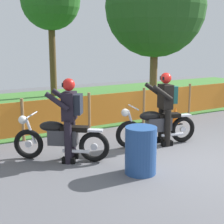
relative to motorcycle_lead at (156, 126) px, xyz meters
The scene contains 11 objects.
ground 1.37m from the motorcycle_lead, 85.67° to the right, with size 24.00×24.00×0.02m, color #5B5B60.
grass_verge 5.71m from the motorcycle_lead, 89.02° to the left, with size 24.00×7.60×0.01m, color #427A33.
barrier_fence 1.89m from the motorcycle_lead, 87.05° to the left, with size 9.04×0.08×1.05m.
tree_near_left 8.50m from the motorcycle_lead, 87.00° to the left, with size 2.46×2.46×5.24m.
tree_near_right 5.77m from the motorcycle_lead, 53.70° to the left, with size 3.57×3.57×5.35m.
motorcycle_lead is the anchor object (origin of this frame).
motorcycle_trailing 2.32m from the motorcycle_lead, behind, with size 1.65×1.32×0.95m.
rider_lead 0.54m from the motorcycle_lead, 11.85° to the right, with size 0.74×0.63×1.69m.
rider_trailing 2.20m from the motorcycle_lead, behind, with size 0.78×0.74×1.69m.
traffic_cone 2.14m from the motorcycle_lead, 37.18° to the left, with size 0.32×0.32×0.53m.
spare_drum 1.77m from the motorcycle_lead, 136.89° to the right, with size 0.58×0.58×0.88m, color navy.
Camera 1 is at (-4.80, -4.71, 2.44)m, focal length 53.80 mm.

